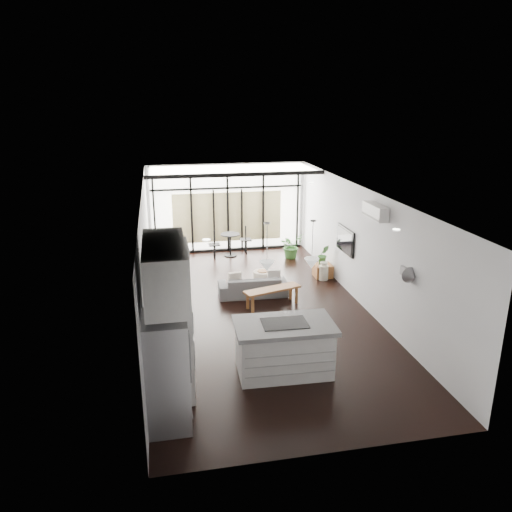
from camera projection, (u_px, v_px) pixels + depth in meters
name	position (u px, v px, depth m)	size (l,w,h in m)	color
floor	(258.00, 310.00, 11.70)	(5.00, 10.00, 0.00)	black
ceiling	(259.00, 192.00, 10.84)	(5.00, 10.00, 0.00)	white
wall_left	(146.00, 260.00, 10.80)	(0.02, 10.00, 2.80)	silver
wall_right	(362.00, 247.00, 11.73)	(0.02, 10.00, 2.80)	silver
wall_back	(227.00, 208.00, 15.94)	(5.00, 0.02, 2.80)	silver
wall_front	(334.00, 365.00, 6.60)	(5.00, 0.02, 2.80)	silver
glazing	(228.00, 208.00, 15.82)	(5.00, 0.20, 2.80)	black
skylight	(231.00, 169.00, 14.58)	(4.70, 1.90, 0.06)	white
neighbour_building	(228.00, 217.00, 15.98)	(3.50, 0.02, 1.60)	beige
island	(284.00, 348.00, 8.95)	(1.77, 1.05, 0.97)	silver
cooktop	(284.00, 323.00, 8.80)	(0.80, 0.54, 0.01)	black
fridge	(165.00, 372.00, 7.42)	(0.68, 0.85, 1.77)	#959499
appliance_column	(169.00, 324.00, 7.96)	(0.69, 0.72, 2.66)	silver
upper_cabinets	(165.00, 271.00, 7.31)	(0.62, 1.75, 0.86)	silver
pendant_left	(267.00, 266.00, 8.53)	(0.26, 0.26, 0.18)	white
pendant_right	(312.00, 263.00, 8.68)	(0.26, 0.26, 0.18)	white
sofa	(253.00, 283.00, 12.50)	(1.73, 0.50, 0.67)	#535356
console_bench	(272.00, 297.00, 11.88)	(1.40, 0.35, 0.45)	brown
pouf	(263.00, 278.00, 13.17)	(0.50, 0.50, 0.40)	beige
crate	(323.00, 271.00, 13.84)	(0.48, 0.48, 0.36)	brown
plant_tall	(291.00, 248.00, 15.41)	(0.71, 0.78, 0.61)	#316429
plant_crate	(323.00, 260.00, 13.74)	(0.31, 0.56, 0.25)	#316429
milk_can	(324.00, 271.00, 13.59)	(0.26, 0.26, 0.51)	beige
bistro_set	(230.00, 245.00, 15.60)	(1.47, 0.59, 0.71)	black
tv	(345.00, 240.00, 12.69)	(0.05, 1.10, 0.65)	black
ac_unit	(375.00, 211.00, 10.64)	(0.22, 0.90, 0.30)	white
framed_art	(146.00, 261.00, 10.29)	(0.04, 0.70, 0.90)	black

